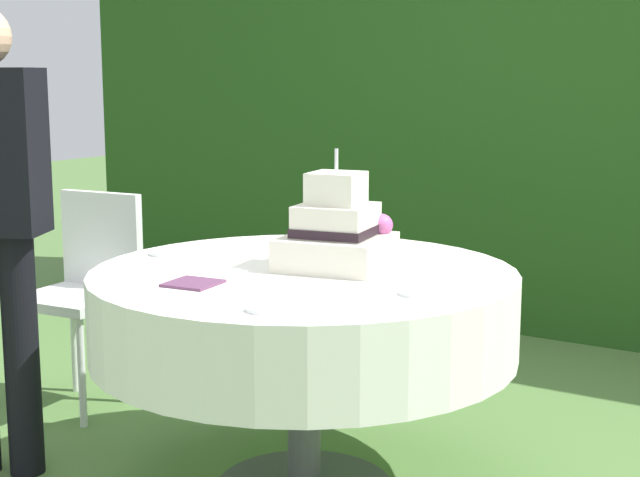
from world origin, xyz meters
name	(u,v)px	position (x,y,z in m)	size (l,w,h in m)	color
foliage_hedge	(559,91)	(0.00, 2.50, 1.29)	(6.14, 0.54, 2.58)	#234C19
cake_table	(304,312)	(0.00, 0.00, 0.62)	(1.38, 1.38, 0.76)	#4C4C51
wedding_cake	(337,233)	(0.07, 0.09, 0.87)	(0.38, 0.38, 0.39)	silver
serving_plate_near	(169,253)	(-0.55, -0.02, 0.76)	(0.14, 0.14, 0.01)	white
serving_plate_far	(417,293)	(0.46, -0.12, 0.76)	(0.10, 0.10, 0.01)	white
serving_plate_left	(265,309)	(0.20, -0.50, 0.76)	(0.10, 0.10, 0.01)	white
serving_plate_right	(447,272)	(0.41, 0.19, 0.76)	(0.13, 0.13, 0.01)	white
napkin_stack	(193,283)	(-0.17, -0.36, 0.76)	(0.15, 0.15, 0.01)	#603856
garden_chair	(88,278)	(-1.24, 0.25, 0.54)	(0.43, 0.43, 0.89)	white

